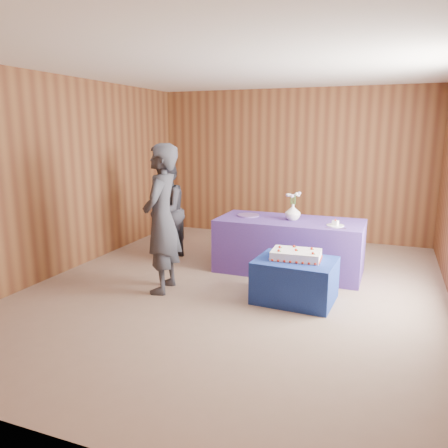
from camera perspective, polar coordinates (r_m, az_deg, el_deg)
The scene contains 13 objects.
ground at distance 5.60m, azimuth 1.51°, elevation -8.46°, with size 6.00×6.00×0.00m, color #8B7160.
room_shell at distance 5.24m, azimuth 1.62°, elevation 10.33°, with size 5.04×6.04×2.72m.
cake_table at distance 5.22m, azimuth 9.25°, elevation -7.24°, with size 0.90×0.70×0.50m, color #1B3999.
serving_table at distance 6.22m, azimuth 8.50°, elevation -2.84°, with size 2.00×0.90×0.75m, color #4F3289.
sheet_cake at distance 5.16m, azimuth 9.40°, elevation -3.97°, with size 0.60×0.43×0.13m.
vase at distance 6.10m, azimuth 8.97°, elevation 1.54°, with size 0.21×0.21×0.22m, color white.
flower_spray at distance 6.06m, azimuth 9.05°, elevation 3.81°, with size 0.21×0.21×0.16m.
platter at distance 6.33m, azimuth 3.18°, elevation 1.13°, with size 0.32×0.32×0.02m, color #6A4B96.
plate at distance 5.85m, azimuth 14.33°, elevation -0.19°, with size 0.22×0.22×0.01m, color white.
cake_slice at distance 5.84m, azimuth 14.35°, elevation 0.18°, with size 0.09×0.08×0.08m.
knife at distance 5.71m, azimuth 14.38°, elevation -0.55°, with size 0.26×0.02×0.00m, color silver.
guest_left at distance 5.35m, azimuth -8.16°, elevation 0.62°, with size 0.66×0.44×1.82m, color #33333C.
guest_right at distance 6.64m, azimuth -7.63°, elevation 1.67°, with size 0.75×0.58×1.54m, color #2E2E37.
Camera 1 is at (1.74, -4.94, 1.98)m, focal length 35.00 mm.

